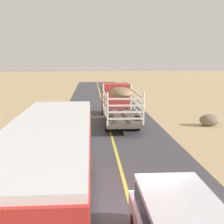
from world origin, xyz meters
TOP-DOWN VIEW (x-y plane):
  - ground_plane at (0.00, 0.00)m, footprint 240.00×240.00m
  - road_surface at (0.00, 0.00)m, footprint 8.00×120.00m
  - road_centre_line at (0.00, 0.00)m, footprint 0.16×117.60m
  - livestock_truck at (0.88, 16.80)m, footprint 2.53×9.70m
  - bus at (-2.65, -0.05)m, footprint 2.54×10.00m
  - boulder_mid_field at (7.83, 13.52)m, footprint 1.57×1.11m

SIDE VIEW (x-z plane):
  - ground_plane at x=0.00m, z-range 0.00..0.00m
  - road_surface at x=0.00m, z-range 0.00..0.02m
  - road_centre_line at x=0.00m, z-range 0.02..0.02m
  - boulder_mid_field at x=7.83m, z-range 0.00..0.92m
  - bus at x=-2.65m, z-range 0.14..3.35m
  - livestock_truck at x=0.88m, z-range 0.28..3.30m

